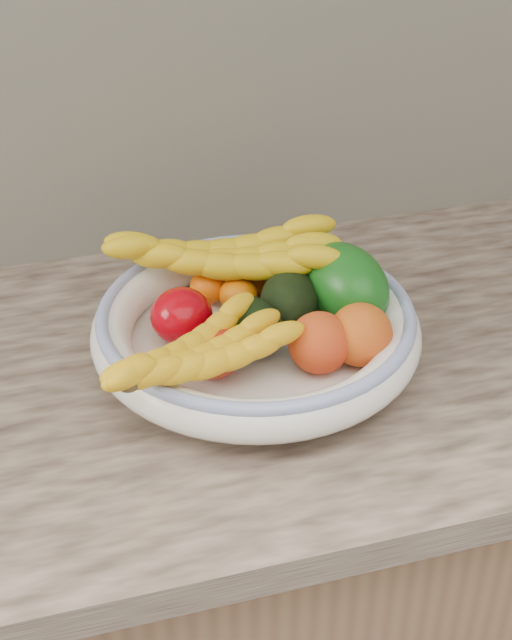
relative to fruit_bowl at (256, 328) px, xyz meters
The scene contains 14 objects.
kitchen_counter 0.49m from the fruit_bowl, 90.00° to the left, with size 2.44×0.66×1.40m.
fruit_bowl is the anchor object (origin of this frame).
clementine_back_left 0.10m from the fruit_bowl, 109.23° to the left, with size 0.05×0.05×0.04m, color #FF6B05.
clementine_back_right 0.11m from the fruit_bowl, 75.00° to the left, with size 0.05×0.05×0.05m, color #E95804.
clementine_back_mid 0.07m from the fruit_bowl, 92.80° to the left, with size 0.05×0.05×0.04m, color orange.
tomato_left 0.09m from the fruit_bowl, 160.24° to the left, with size 0.07×0.07×0.07m, color #A9010C.
tomato_near_left 0.08m from the fruit_bowl, 141.88° to the right, with size 0.07×0.07×0.06m, color #B11C0E.
avocado_center 0.02m from the fruit_bowl, 125.54° to the right, with size 0.06×0.09×0.06m, color black.
avocado_right 0.06m from the fruit_bowl, 26.69° to the left, with size 0.07×0.10×0.07m, color black.
green_mango 0.12m from the fruit_bowl, 10.73° to the left, with size 0.09×0.14×0.10m, color #0E4C0F.
peach_front 0.09m from the fruit_bowl, 53.68° to the right, with size 0.07×0.07×0.07m, color orange.
peach_right 0.13m from the fruit_bowl, 35.52° to the right, with size 0.07×0.07×0.07m, color orange.
banana_bunch_back 0.11m from the fruit_bowl, 99.21° to the left, with size 0.31×0.11×0.09m, color yellow, non-canonical shape.
banana_bunch_front 0.13m from the fruit_bowl, 135.27° to the right, with size 0.25×0.10×0.07m, color yellow, non-canonical shape.
Camera 1 is at (-0.24, 0.82, 1.54)m, focal length 50.00 mm.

